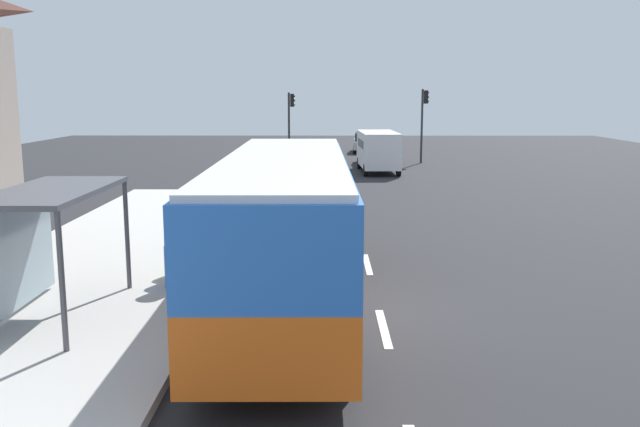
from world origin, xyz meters
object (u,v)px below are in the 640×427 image
(traffic_light_near_side, at_px, (424,114))
(bus_shelter, at_px, (37,219))
(recycling_bin_orange, at_px, (183,259))
(white_van, at_px, (378,149))
(traffic_light_far_side, at_px, (291,116))
(recycling_bin_green, at_px, (189,252))
(recycling_bin_blue, at_px, (176,267))
(bus, at_px, (285,222))
(sedan_near, at_px, (374,152))
(sedan_far, at_px, (366,142))

(traffic_light_near_side, distance_m, bus_shelter, 33.66)
(recycling_bin_orange, distance_m, traffic_light_near_side, 30.50)
(white_van, bearing_deg, bus_shelter, -108.13)
(white_van, relative_size, bus_shelter, 1.32)
(white_van, xyz_separation_m, bus_shelter, (-8.61, -26.30, 0.75))
(recycling_bin_orange, height_order, traffic_light_far_side, traffic_light_far_side)
(recycling_bin_green, bearing_deg, recycling_bin_blue, -90.00)
(bus, bearing_deg, traffic_light_near_side, 76.66)
(recycling_bin_green, bearing_deg, traffic_light_far_side, 87.81)
(recycling_bin_green, bearing_deg, bus, -43.10)
(bus, relative_size, bus_shelter, 2.76)
(bus_shelter, bearing_deg, white_van, 71.87)
(white_van, distance_m, recycling_bin_orange, 24.50)
(bus, height_order, traffic_light_far_side, traffic_light_far_side)
(white_van, xyz_separation_m, sedan_near, (0.10, 4.27, -0.55))
(white_van, xyz_separation_m, recycling_bin_blue, (-6.40, -24.34, -0.69))
(sedan_near, bearing_deg, white_van, -91.31)
(sedan_far, distance_m, traffic_light_far_side, 9.45)
(sedan_near, bearing_deg, traffic_light_near_side, 15.51)
(recycling_bin_orange, bearing_deg, recycling_bin_green, 90.00)
(bus, bearing_deg, recycling_bin_blue, 159.54)
(sedan_far, distance_m, bus_shelter, 40.66)
(sedan_far, distance_m, traffic_light_near_side, 9.15)
(sedan_near, distance_m, sedan_far, 9.12)
(bus, bearing_deg, bus_shelter, -167.64)
(bus_shelter, bearing_deg, traffic_light_far_side, 84.13)
(recycling_bin_green, xyz_separation_m, traffic_light_far_side, (1.11, 28.90, 2.37))
(sedan_near, height_order, recycling_bin_blue, sedan_near)
(bus, relative_size, recycling_bin_blue, 11.61)
(bus, distance_m, recycling_bin_blue, 2.91)
(white_van, height_order, bus_shelter, bus_shelter)
(recycling_bin_orange, bearing_deg, bus_shelter, -129.78)
(recycling_bin_orange, bearing_deg, sedan_near, 76.90)
(recycling_bin_orange, distance_m, recycling_bin_green, 0.70)
(sedan_far, bearing_deg, sedan_near, -89.99)
(recycling_bin_green, bearing_deg, recycling_bin_orange, -90.00)
(sedan_near, distance_m, recycling_bin_orange, 28.66)
(bus, distance_m, traffic_light_near_side, 31.30)
(bus_shelter, bearing_deg, sedan_near, 74.10)
(sedan_far, bearing_deg, recycling_bin_orange, -99.95)
(white_van, bearing_deg, recycling_bin_orange, -105.15)
(traffic_light_near_side, xyz_separation_m, traffic_light_far_side, (-8.60, 0.80, -0.13))
(bus, height_order, sedan_near, bus)
(bus, height_order, white_van, bus)
(traffic_light_far_side, height_order, bus_shelter, traffic_light_far_side)
(recycling_bin_blue, relative_size, bus_shelter, 0.24)
(sedan_near, distance_m, bus_shelter, 31.82)
(traffic_light_near_side, bearing_deg, recycling_bin_blue, -108.20)
(sedan_near, distance_m, traffic_light_far_side, 6.08)
(recycling_bin_blue, height_order, bus_shelter, bus_shelter)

